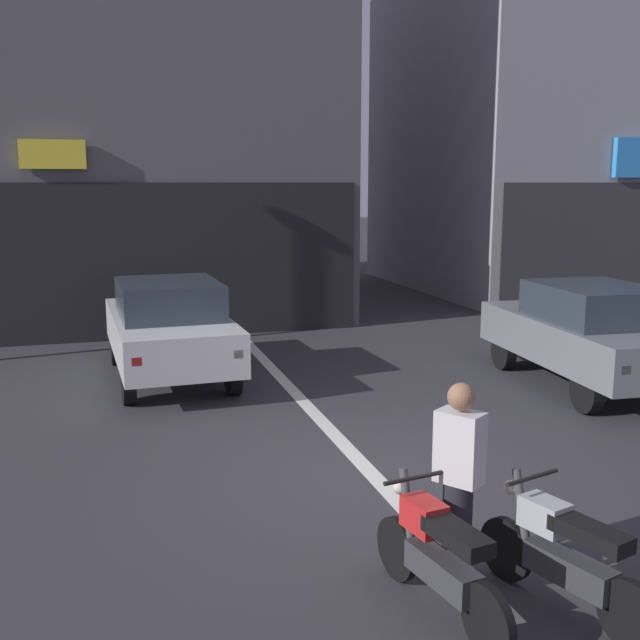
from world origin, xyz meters
The scene contains 10 objects.
ground_plane centered at (0.00, 0.00, 0.00)m, with size 120.00×120.00×0.00m, color #333338.
lane_centre_line centered at (0.00, 6.00, 0.00)m, with size 0.20×18.00×0.01m, color silver.
building_mid_block centered at (-1.83, 13.28, 5.52)m, with size 9.19×10.07×11.06m.
building_far_right centered at (11.46, 13.28, 7.35)m, with size 10.29×9.01×14.72m.
car_white_crossing_near centered at (-1.76, 4.85, 0.89)m, with size 1.93×4.17×1.64m.
car_grey_parked_kerbside centered at (4.53, 2.51, 0.89)m, with size 2.04×4.21×1.64m.
car_black_down_street centered at (1.96, 11.75, 0.89)m, with size 2.11×4.24×1.64m.
motorcycle_red_row_leftmost centered at (-0.48, -2.69, 0.46)m, with size 0.55×1.66×0.98m.
motorcycle_silver_row_left_mid centered at (0.43, -2.93, 0.46)m, with size 0.64×1.62×0.98m.
person_by_motorcycles centered at (-0.15, -2.33, 0.86)m, with size 0.39×0.42×1.67m.
Camera 1 is at (-2.78, -7.42, 3.19)m, focal length 42.29 mm.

